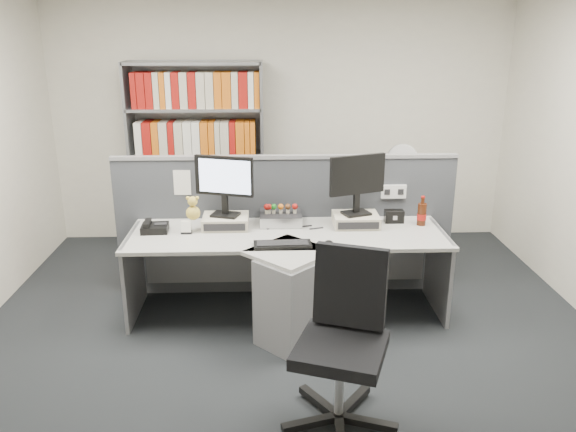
{
  "coord_description": "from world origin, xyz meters",
  "views": [
    {
      "loc": [
        -0.16,
        -3.6,
        2.32
      ],
      "look_at": [
        0.0,
        0.65,
        0.92
      ],
      "focal_mm": 35.76,
      "sensor_mm": 36.0,
      "label": 1
    }
  ],
  "objects_px": {
    "monitor_left": "(224,181)",
    "desk_phone": "(154,228)",
    "desk": "(288,273)",
    "office_chair": "(344,335)",
    "keyboard": "(283,244)",
    "cola_bottle": "(422,214)",
    "filing_cabinet": "(398,226)",
    "desktop_pc": "(281,218)",
    "monitor_right": "(357,180)",
    "desk_calendar": "(186,228)",
    "mouse": "(329,244)",
    "shelving_unit": "(198,160)",
    "speaker": "(394,216)",
    "desk_fan": "(402,163)"
  },
  "relations": [
    {
      "from": "office_chair",
      "to": "filing_cabinet",
      "type": "bearing_deg",
      "value": 70.52
    },
    {
      "from": "desk",
      "to": "shelving_unit",
      "type": "height_order",
      "value": "shelving_unit"
    },
    {
      "from": "monitor_right",
      "to": "desk_fan",
      "type": "bearing_deg",
      "value": 58.87
    },
    {
      "from": "desk",
      "to": "filing_cabinet",
      "type": "height_order",
      "value": "desk"
    },
    {
      "from": "desk_phone",
      "to": "shelving_unit",
      "type": "height_order",
      "value": "shelving_unit"
    },
    {
      "from": "desk_phone",
      "to": "cola_bottle",
      "type": "bearing_deg",
      "value": 2.13
    },
    {
      "from": "desk_calendar",
      "to": "speaker",
      "type": "bearing_deg",
      "value": 7.1
    },
    {
      "from": "keyboard",
      "to": "desk_fan",
      "type": "bearing_deg",
      "value": 49.86
    },
    {
      "from": "monitor_right",
      "to": "desk_fan",
      "type": "xyz_separation_m",
      "value": [
        0.61,
        1.02,
        -0.1
      ]
    },
    {
      "from": "monitor_right",
      "to": "cola_bottle",
      "type": "relative_size",
      "value": 1.99
    },
    {
      "from": "desk_calendar",
      "to": "shelving_unit",
      "type": "height_order",
      "value": "shelving_unit"
    },
    {
      "from": "keyboard",
      "to": "filing_cabinet",
      "type": "height_order",
      "value": "keyboard"
    },
    {
      "from": "monitor_right",
      "to": "desk_calendar",
      "type": "distance_m",
      "value": 1.46
    },
    {
      "from": "monitor_left",
      "to": "speaker",
      "type": "distance_m",
      "value": 1.49
    },
    {
      "from": "filing_cabinet",
      "to": "speaker",
      "type": "bearing_deg",
      "value": -106.04
    },
    {
      "from": "cola_bottle",
      "to": "desk_calendar",
      "type": "bearing_deg",
      "value": -176.01
    },
    {
      "from": "desktop_pc",
      "to": "desk_fan",
      "type": "bearing_deg",
      "value": 36.69
    },
    {
      "from": "desktop_pc",
      "to": "keyboard",
      "type": "bearing_deg",
      "value": -89.94
    },
    {
      "from": "monitor_left",
      "to": "speaker",
      "type": "bearing_deg",
      "value": 2.97
    },
    {
      "from": "desktop_pc",
      "to": "desk_fan",
      "type": "xyz_separation_m",
      "value": [
        1.25,
        0.93,
        0.26
      ]
    },
    {
      "from": "monitor_left",
      "to": "office_chair",
      "type": "xyz_separation_m",
      "value": [
        0.8,
        -1.56,
        -0.55
      ]
    },
    {
      "from": "desk_phone",
      "to": "filing_cabinet",
      "type": "relative_size",
      "value": 0.32
    },
    {
      "from": "desktop_pc",
      "to": "mouse",
      "type": "height_order",
      "value": "desktop_pc"
    },
    {
      "from": "keyboard",
      "to": "cola_bottle",
      "type": "distance_m",
      "value": 1.28
    },
    {
      "from": "office_chair",
      "to": "mouse",
      "type": "bearing_deg",
      "value": 88.91
    },
    {
      "from": "desk_calendar",
      "to": "desk_fan",
      "type": "bearing_deg",
      "value": 29.81
    },
    {
      "from": "desk",
      "to": "keyboard",
      "type": "xyz_separation_m",
      "value": [
        -0.05,
        -0.08,
        0.28
      ]
    },
    {
      "from": "desk",
      "to": "filing_cabinet",
      "type": "distance_m",
      "value": 1.85
    },
    {
      "from": "monitor_left",
      "to": "desk_phone",
      "type": "bearing_deg",
      "value": -171.27
    },
    {
      "from": "monitor_right",
      "to": "mouse",
      "type": "height_order",
      "value": "monitor_right"
    },
    {
      "from": "keyboard",
      "to": "shelving_unit",
      "type": "bearing_deg",
      "value": 113.88
    },
    {
      "from": "desktop_pc",
      "to": "desk_calendar",
      "type": "xyz_separation_m",
      "value": [
        -0.78,
        -0.23,
        0.0
      ]
    },
    {
      "from": "monitor_right",
      "to": "desk_fan",
      "type": "height_order",
      "value": "monitor_right"
    },
    {
      "from": "desk_fan",
      "to": "monitor_right",
      "type": "bearing_deg",
      "value": -121.13
    },
    {
      "from": "monitor_right",
      "to": "mouse",
      "type": "relative_size",
      "value": 4.47
    },
    {
      "from": "desk",
      "to": "office_chair",
      "type": "distance_m",
      "value": 1.21
    },
    {
      "from": "desk_calendar",
      "to": "office_chair",
      "type": "xyz_separation_m",
      "value": [
        1.11,
        -1.41,
        -0.2
      ]
    },
    {
      "from": "desk_phone",
      "to": "office_chair",
      "type": "distance_m",
      "value": 2.03
    },
    {
      "from": "desk_calendar",
      "to": "filing_cabinet",
      "type": "xyz_separation_m",
      "value": [
        2.02,
        1.16,
        -0.42
      ]
    },
    {
      "from": "monitor_left",
      "to": "keyboard",
      "type": "relative_size",
      "value": 1.13
    },
    {
      "from": "desk_phone",
      "to": "desk_fan",
      "type": "distance_m",
      "value": 2.56
    },
    {
      "from": "desk",
      "to": "desk_calendar",
      "type": "relative_size",
      "value": 24.4
    },
    {
      "from": "monitor_right",
      "to": "desk_phone",
      "type": "bearing_deg",
      "value": -176.96
    },
    {
      "from": "cola_bottle",
      "to": "filing_cabinet",
      "type": "relative_size",
      "value": 0.36
    },
    {
      "from": "mouse",
      "to": "cola_bottle",
      "type": "bearing_deg",
      "value": 29.38
    },
    {
      "from": "monitor_left",
      "to": "desk_phone",
      "type": "height_order",
      "value": "monitor_left"
    },
    {
      "from": "shelving_unit",
      "to": "filing_cabinet",
      "type": "height_order",
      "value": "shelving_unit"
    },
    {
      "from": "desk",
      "to": "speaker",
      "type": "xyz_separation_m",
      "value": [
        0.93,
        0.46,
        0.32
      ]
    },
    {
      "from": "monitor_left",
      "to": "mouse",
      "type": "xyz_separation_m",
      "value": [
        0.82,
        -0.48,
        -0.38
      ]
    },
    {
      "from": "desk_phone",
      "to": "cola_bottle",
      "type": "relative_size",
      "value": 0.88
    }
  ]
}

